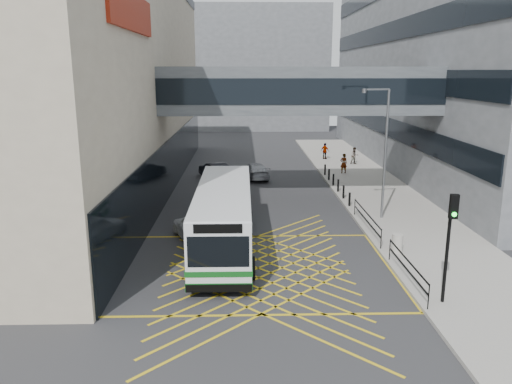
{
  "coord_description": "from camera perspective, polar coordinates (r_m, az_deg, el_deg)",
  "views": [
    {
      "loc": [
        -0.64,
        -21.24,
        8.76
      ],
      "look_at": [
        0.0,
        4.0,
        2.6
      ],
      "focal_mm": 35.0,
      "sensor_mm": 36.0,
      "label": 1
    }
  ],
  "objects": [
    {
      "name": "box_junction",
      "position": [
        22.99,
        0.25,
        -8.68
      ],
      "size": [
        12.0,
        9.0,
        0.01
      ],
      "color": "gold",
      "rests_on": "ground"
    },
    {
      "name": "kerb_railings",
      "position": [
        25.26,
        14.27,
        -4.91
      ],
      "size": [
        0.05,
        12.54,
        1.0
      ],
      "color": "black",
      "rests_on": "pavement"
    },
    {
      "name": "pedestrian_a",
      "position": [
        43.51,
        9.98,
        3.23
      ],
      "size": [
        0.74,
        0.58,
        1.69
      ],
      "primitive_type": "imported",
      "rotation": [
        0.0,
        0.0,
        3.3
      ],
      "color": "gray",
      "rests_on": "pavement"
    },
    {
      "name": "skybridge",
      "position": [
        33.47,
        4.89,
        11.5
      ],
      "size": [
        20.0,
        4.1,
        3.0
      ],
      "color": "#50555B",
      "rests_on": "ground"
    },
    {
      "name": "bus",
      "position": [
        24.86,
        -3.67,
        -2.76
      ],
      "size": [
        2.9,
        11.48,
        3.22
      ],
      "rotation": [
        0.0,
        0.0,
        -0.0
      ],
      "color": "white",
      "rests_on": "ground"
    },
    {
      "name": "car_silver",
      "position": [
        41.55,
        -0.09,
        2.49
      ],
      "size": [
        2.61,
        4.62,
        1.36
      ],
      "primitive_type": "imported",
      "rotation": [
        0.0,
        0.0,
        3.33
      ],
      "color": "#96989F",
      "rests_on": "ground"
    },
    {
      "name": "pedestrian_b",
      "position": [
        47.96,
        11.2,
        4.08
      ],
      "size": [
        0.86,
        0.62,
        1.58
      ],
      "primitive_type": "imported",
      "rotation": [
        0.0,
        0.0,
        0.24
      ],
      "color": "gray",
      "rests_on": "pavement"
    },
    {
      "name": "litter_bin",
      "position": [
        25.29,
        15.84,
        -5.63
      ],
      "size": [
        0.52,
        0.52,
        0.9
      ],
      "primitive_type": "cylinder",
      "color": "#ADA89E",
      "rests_on": "pavement"
    },
    {
      "name": "building_whsmith",
      "position": [
        41.09,
        -26.97,
        11.2
      ],
      "size": [
        24.17,
        42.0,
        16.0
      ],
      "color": "#BEAE93",
      "rests_on": "ground"
    },
    {
      "name": "traffic_light",
      "position": [
        19.71,
        21.3,
        -4.4
      ],
      "size": [
        0.31,
        0.5,
        4.29
      ],
      "rotation": [
        0.0,
        0.0,
        -0.04
      ],
      "color": "black",
      "rests_on": "pavement"
    },
    {
      "name": "bollards",
      "position": [
        37.78,
        9.09,
        1.08
      ],
      "size": [
        0.14,
        10.14,
        0.9
      ],
      "color": "black",
      "rests_on": "pavement"
    },
    {
      "name": "car_dark",
      "position": [
        41.47,
        -4.7,
        2.45
      ],
      "size": [
        3.42,
        4.74,
        1.38
      ],
      "primitive_type": "imported",
      "rotation": [
        0.0,
        0.0,
        3.57
      ],
      "color": "black",
      "rests_on": "ground"
    },
    {
      "name": "building_far",
      "position": [
        81.26,
        -2.48,
        13.87
      ],
      "size": [
        28.0,
        16.0,
        18.0
      ],
      "primitive_type": "cube",
      "color": "slate",
      "rests_on": "ground"
    },
    {
      "name": "street_lamp",
      "position": [
        29.98,
        14.31,
        5.12
      ],
      "size": [
        1.73,
        0.53,
        7.62
      ],
      "rotation": [
        0.0,
        0.0,
        0.19
      ],
      "color": "slate",
      "rests_on": "pavement"
    },
    {
      "name": "ground",
      "position": [
        22.99,
        0.25,
        -8.69
      ],
      "size": [
        120.0,
        120.0,
        0.0
      ],
      "primitive_type": "plane",
      "color": "#333335"
    },
    {
      "name": "pavement",
      "position": [
        38.5,
        13.09,
        0.32
      ],
      "size": [
        6.0,
        54.0,
        0.16
      ],
      "primitive_type": "cube",
      "color": "#A09B92",
      "rests_on": "ground"
    },
    {
      "name": "pedestrian_c",
      "position": [
        50.28,
        7.89,
        4.65
      ],
      "size": [
        1.02,
        0.95,
        1.59
      ],
      "primitive_type": "imported",
      "rotation": [
        0.0,
        0.0,
        2.46
      ],
      "color": "gray",
      "rests_on": "pavement"
    },
    {
      "name": "car_white",
      "position": [
        26.61,
        -6.97,
        -4.01
      ],
      "size": [
        3.35,
        4.83,
        1.42
      ],
      "primitive_type": "imported",
      "rotation": [
        0.0,
        0.0,
        3.52
      ],
      "color": "white",
      "rests_on": "ground"
    }
  ]
}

